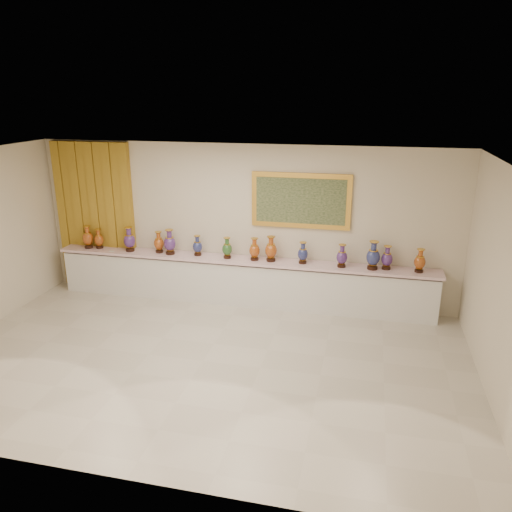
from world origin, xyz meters
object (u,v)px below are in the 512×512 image
at_px(vase_2, 129,240).
at_px(vase_0, 88,238).
at_px(counter, 241,281).
at_px(vase_1, 99,240).

bearing_deg(vase_2, vase_0, 179.73).
bearing_deg(counter, vase_2, -179.06).
height_order(counter, vase_2, vase_2).
height_order(vase_1, vase_2, vase_2).
xyz_separation_m(counter, vase_2, (-2.23, -0.04, 0.68)).
bearing_deg(vase_2, counter, 0.94).
xyz_separation_m(vase_1, vase_2, (0.69, -0.04, 0.04)).
distance_m(vase_0, vase_2, 0.91).
bearing_deg(vase_1, counter, -0.11).
height_order(vase_0, vase_2, vase_2).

